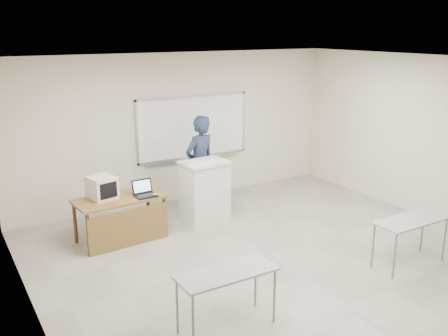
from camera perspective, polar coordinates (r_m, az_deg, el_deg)
floor at (r=7.44m, az=9.08°, el=-12.18°), size 7.00×8.00×0.01m
whiteboard at (r=10.26m, az=-3.55°, el=4.61°), size 2.48×0.10×1.31m
student_desks at (r=6.29m, az=17.37°, el=-11.32°), size 4.40×2.20×0.73m
instructor_desk at (r=8.40m, az=-11.55°, el=-4.85°), size 1.46×0.73×0.75m
podium at (r=9.07m, az=-2.20°, el=-2.76°), size 0.82×0.59×1.15m
crt_monitor at (r=8.41m, az=-13.84°, el=-2.18°), size 0.40×0.45×0.38m
laptop at (r=8.43m, az=-9.07°, el=-2.76°), size 0.35×0.32×0.26m
mouse at (r=8.43m, az=-7.91°, el=-3.00°), size 0.11×0.09×0.04m
keyboard at (r=8.90m, az=-3.33°, el=0.81°), size 0.52×0.28×0.03m
presenter at (r=9.56m, az=-2.77°, el=0.46°), size 0.78×0.61×1.88m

